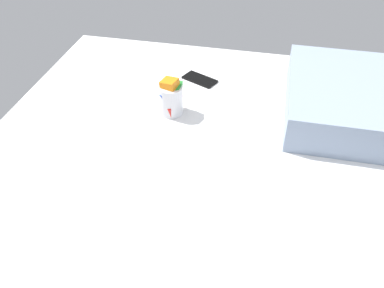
% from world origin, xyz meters
% --- Properties ---
extents(bed_mattress, '(1.80, 1.40, 0.18)m').
position_xyz_m(bed_mattress, '(0.00, 0.00, 0.09)').
color(bed_mattress, white).
rests_on(bed_mattress, ground).
extents(snack_cup, '(0.10, 0.09, 0.14)m').
position_xyz_m(snack_cup, '(-0.36, -0.11, 0.24)').
color(snack_cup, silver).
rests_on(snack_cup, bed_mattress).
extents(cell_phone, '(0.12, 0.16, 0.01)m').
position_xyz_m(cell_phone, '(-0.60, -0.05, 0.18)').
color(cell_phone, black).
rests_on(cell_phone, bed_mattress).
extents(pillow, '(0.52, 0.36, 0.13)m').
position_xyz_m(pillow, '(-0.48, 0.48, 0.24)').
color(pillow, '#8C9EB7').
rests_on(pillow, bed_mattress).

